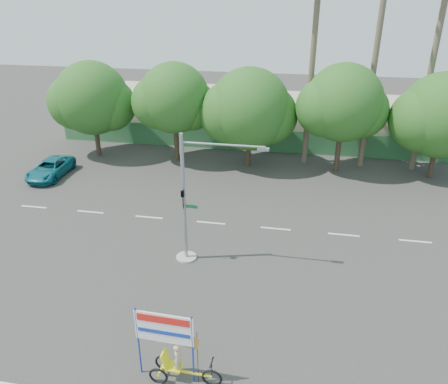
# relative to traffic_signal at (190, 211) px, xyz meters

# --- Properties ---
(ground) EXTENTS (120.00, 120.00, 0.00)m
(ground) POSITION_rel_traffic_signal_xyz_m (2.20, -3.98, -2.92)
(ground) COLOR #33302D
(ground) RESTS_ON ground
(fence) EXTENTS (38.00, 0.08, 2.00)m
(fence) POSITION_rel_traffic_signal_xyz_m (2.20, 17.52, -1.92)
(fence) COLOR #336B3D
(fence) RESTS_ON ground
(building_left) EXTENTS (12.00, 8.00, 4.00)m
(building_left) POSITION_rel_traffic_signal_xyz_m (-7.80, 22.02, -0.92)
(building_left) COLOR #BAAB94
(building_left) RESTS_ON ground
(building_right) EXTENTS (14.00, 8.00, 3.60)m
(building_right) POSITION_rel_traffic_signal_xyz_m (10.20, 22.02, -1.12)
(building_right) COLOR #BAAB94
(building_right) RESTS_ON ground
(tree_far_left) EXTENTS (7.14, 6.00, 7.96)m
(tree_far_left) POSITION_rel_traffic_signal_xyz_m (-11.85, 14.02, 1.84)
(tree_far_left) COLOR #473828
(tree_far_left) RESTS_ON ground
(tree_left) EXTENTS (6.66, 5.60, 8.07)m
(tree_left) POSITION_rel_traffic_signal_xyz_m (-4.85, 14.02, 2.14)
(tree_left) COLOR #473828
(tree_left) RESTS_ON ground
(tree_center) EXTENTS (7.62, 6.40, 7.85)m
(tree_center) POSITION_rel_traffic_signal_xyz_m (1.14, 14.02, 1.55)
(tree_center) COLOR #473828
(tree_center) RESTS_ON ground
(tree_right) EXTENTS (6.90, 5.80, 8.36)m
(tree_right) POSITION_rel_traffic_signal_xyz_m (8.15, 14.02, 2.32)
(tree_right) COLOR #473828
(tree_right) RESTS_ON ground
(tree_far_right) EXTENTS (7.38, 6.20, 7.94)m
(tree_far_right) POSITION_rel_traffic_signal_xyz_m (15.15, 14.02, 1.73)
(tree_far_right) COLOR #473828
(tree_far_right) RESTS_ON ground
(palm_tall) EXTENTS (3.73, 3.79, 17.45)m
(palm_tall) POSITION_rel_traffic_signal_xyz_m (10.20, 15.52, 7.55)
(palm_tall) COLOR #70604C
(palm_tall) RESTS_ON ground
(palm_mid) EXTENTS (3.73, 3.79, 15.45)m
(palm_mid) POSITION_rel_traffic_signal_xyz_m (14.20, 15.52, 6.48)
(palm_mid) COLOR #70604C
(palm_mid) RESTS_ON ground
(palm_short) EXTENTS (3.73, 3.79, 14.45)m
(palm_short) POSITION_rel_traffic_signal_xyz_m (5.70, 15.52, 5.94)
(palm_short) COLOR #70604C
(palm_short) RESTS_ON ground
(traffic_signal) EXTENTS (4.72, 1.10, 7.00)m
(traffic_signal) POSITION_rel_traffic_signal_xyz_m (0.00, 0.00, 0.00)
(traffic_signal) COLOR gray
(traffic_signal) RESTS_ON ground
(trike_billboard) EXTENTS (3.19, 0.75, 3.13)m
(trike_billboard) POSITION_rel_traffic_signal_xyz_m (1.33, -7.78, -1.66)
(trike_billboard) COLOR black
(trike_billboard) RESTS_ON ground
(pickup_truck) EXTENTS (2.26, 4.74, 1.31)m
(pickup_truck) POSITION_rel_traffic_signal_xyz_m (-13.38, 8.96, -2.27)
(pickup_truck) COLOR #106572
(pickup_truck) RESTS_ON ground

